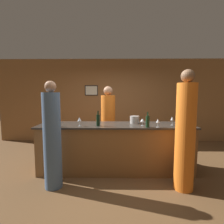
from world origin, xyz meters
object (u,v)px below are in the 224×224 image
Objects in this scene: wine_bottle_2 at (50,120)px; ice_bucket at (135,120)px; wine_bottle_0 at (98,120)px; guest_0 at (185,134)px; wine_bottle_1 at (148,121)px; bartender at (108,124)px; guest_1 at (52,139)px.

wine_bottle_2 is 1.75m from ice_bucket.
wine_bottle_0 is 0.96m from wine_bottle_2.
guest_0 reaches higher than wine_bottle_0.
bartender is at bearing 125.01° from wine_bottle_1.
wine_bottle_2 is at bearing -177.60° from wine_bottle_0.
wine_bottle_2 is (-0.95, -0.04, -0.00)m from wine_bottle_0.
wine_bottle_2 is (-0.21, 0.47, 0.25)m from guest_1.
ice_bucket is (0.76, 0.32, -0.04)m from wine_bottle_0.
guest_0 is 6.92× the size of wine_bottle_2.
bartender is 9.14× the size of ice_bucket.
guest_1 is 1.73m from ice_bucket.
guest_0 reaches higher than ice_bucket.
guest_0 is 1.14m from ice_bucket.
ice_bucket is at bearing 22.54° from wine_bottle_0.
guest_0 is at bearing -0.65° from guest_1.
wine_bottle_1 is at bearing -2.47° from wine_bottle_2.
wine_bottle_1 is (1.70, 0.39, 0.24)m from guest_1.
wine_bottle_1 is (0.96, -0.12, -0.00)m from wine_bottle_0.
guest_0 is 10.16× the size of ice_bucket.
wine_bottle_2 is at bearing 43.34° from bartender.
wine_bottle_1 is (-0.55, 0.42, 0.15)m from guest_0.
wine_bottle_1 is at bearing -7.29° from wine_bottle_0.
wine_bottle_2 is at bearing -168.28° from ice_bucket.
guest_1 reaches higher than wine_bottle_0.
wine_bottle_1 reaches higher than ice_bucket.
wine_bottle_0 reaches higher than wine_bottle_1.
wine_bottle_0 reaches higher than ice_bucket.
guest_1 is 9.26× the size of ice_bucket.
wine_bottle_0 reaches higher than wine_bottle_2.
guest_1 is 6.30× the size of wine_bottle_2.
wine_bottle_0 is (-0.16, -1.01, 0.27)m from bartender.
ice_bucket is (1.50, 0.83, 0.21)m from guest_1.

